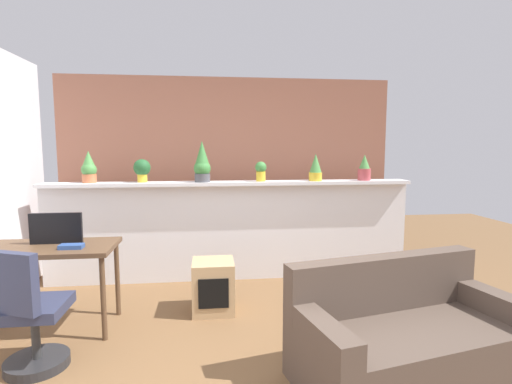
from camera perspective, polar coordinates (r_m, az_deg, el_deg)
The scene contains 16 objects.
ground_plane at distance 3.12m, azimuth -1.17°, elevation -24.15°, with size 12.00×12.00×0.00m, color brown.
divider_wall at distance 4.79m, azimuth -3.54°, elevation -5.78°, with size 4.33×0.16×1.15m, color silver.
plant_shelf at distance 4.66m, azimuth -3.56°, elevation 1.28°, with size 4.33×0.29×0.04m, color silver.
brick_wall_behind at distance 5.29m, azimuth -3.96°, elevation 2.78°, with size 4.33×0.10×2.50m, color #935B47.
potted_plant_0 at distance 4.87m, azimuth -23.09°, elevation 3.22°, with size 0.17×0.17×0.36m.
potted_plant_1 at distance 4.74m, azimuth -16.20°, elevation 3.23°, with size 0.19×0.19×0.27m.
potted_plant_2 at distance 4.62m, azimuth -7.82°, elevation 4.11°, with size 0.20×0.20×0.48m.
potted_plant_3 at distance 4.68m, azimuth 0.70°, elevation 3.12°, with size 0.14×0.14×0.24m.
potted_plant_4 at distance 4.79m, azimuth 8.63°, elevation 3.49°, with size 0.16×0.16×0.33m.
potted_plant_5 at distance 5.00m, azimuth 15.45°, elevation 3.29°, with size 0.15×0.15×0.31m.
desk at distance 3.86m, azimuth -27.80°, elevation -8.16°, with size 1.10×0.60×0.75m.
tv_monitor at distance 3.88m, azimuth -27.02°, elevation -4.72°, with size 0.44×0.04×0.27m, color black.
office_chair at distance 3.32m, azimuth -30.19°, elevation -15.68°, with size 0.51×0.51×0.91m.
side_cube_shelf at distance 3.95m, azimuth -6.22°, elevation -13.44°, with size 0.40×0.41×0.50m.
book_on_desk at distance 3.66m, azimuth -25.21°, elevation -7.16°, with size 0.19×0.10×0.04m, color #2D4C8C.
couch at distance 3.07m, azimuth 20.90°, elevation -19.24°, with size 1.69×1.08×0.80m.
Camera 1 is at (-0.26, -2.68, 1.59)m, focal length 27.57 mm.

